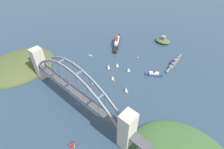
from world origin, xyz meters
TOP-DOWN VIEW (x-y plane):
  - ground_plane at (0.00, 0.00)m, footprint 1400.00×1400.00m
  - harbor_arch_bridge at (0.00, 0.00)m, footprint 251.32×17.18m
  - headland_west_shore at (-158.44, -18.92)m, footprint 114.93×139.17m
  - ocean_liner at (-70.09, 173.40)m, footprint 49.25×69.61m
  - naval_cruiser at (62.55, 192.73)m, footprint 10.46×75.37m
  - harbor_ferry_steamer at (51.31, 135.72)m, footprint 28.47×22.39m
  - fort_island_mid_harbor at (2.96, 253.60)m, footprint 34.76×26.59m
  - seaplane_taxiing_near_bridge at (48.38, -45.59)m, footprint 8.45×8.80m
  - small_boat_0 at (-12.68, 43.97)m, footprint 4.41×6.52m
  - small_boat_1 at (-81.28, 100.64)m, footprint 9.85×3.72m
  - small_boat_2 at (-84.93, 58.75)m, footprint 10.69×9.29m
  - small_boat_3 at (-1.12, 160.58)m, footprint 4.51×7.98m
  - small_boat_4 at (10.51, 112.87)m, footprint 9.85×8.38m
  - small_boat_5 at (-22.38, 93.63)m, footprint 7.97×10.28m
  - small_boat_6 at (39.09, 69.53)m, footprint 9.34×6.30m
  - small_boat_7 at (3.06, 77.00)m, footprint 9.19×6.79m
  - small_boat_8 at (-14.63, 109.66)m, footprint 6.86×10.68m
  - channel_marker_buoy at (37.40, 38.51)m, footprint 2.20×2.20m

SIDE VIEW (x-z plane):
  - ground_plane at x=0.00m, z-range 0.00..0.00m
  - headland_west_shore at x=-158.44m, z-range -15.82..15.82m
  - small_boat_1 at x=-81.28m, z-range -0.32..1.90m
  - small_boat_2 at x=-84.93m, z-range -0.36..2.06m
  - small_boat_3 at x=-1.12m, z-range -0.32..2.09m
  - channel_marker_buoy at x=37.40m, z-range -0.26..2.49m
  - seaplane_taxiing_near_bridge at x=48.38m, z-range -0.48..4.30m
  - harbor_ferry_steamer at x=51.31m, z-range -1.60..6.96m
  - naval_cruiser at x=62.55m, z-range -5.64..11.26m
  - small_boat_0 at x=-12.68m, z-range -0.30..7.83m
  - small_boat_7 at x=3.06m, z-range -0.28..8.39m
  - small_boat_8 at x=-14.63m, z-range -0.31..9.09m
  - small_boat_4 at x=10.51m, z-range -0.39..9.42m
  - small_boat_6 at x=39.09m, z-range -0.40..9.66m
  - fort_island_mid_harbor at x=2.96m, z-range -3.70..13.31m
  - small_boat_5 at x=-22.38m, z-range -0.45..11.76m
  - ocean_liner at x=-70.09m, z-range -4.37..15.89m
  - harbor_arch_bridge at x=0.00m, z-range -6.82..67.02m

